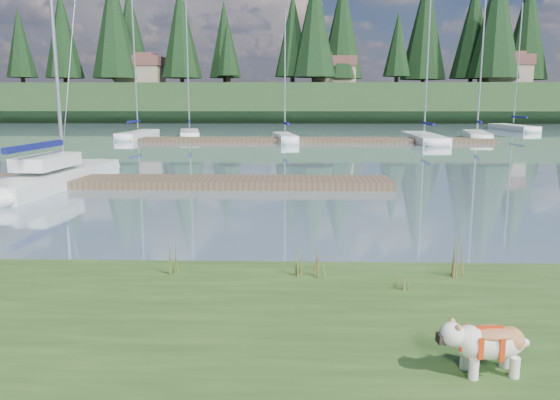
{
  "coord_description": "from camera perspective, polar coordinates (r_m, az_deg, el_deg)",
  "views": [
    {
      "loc": [
        0.54,
        -10.68,
        3.15
      ],
      "look_at": [
        0.25,
        -0.5,
        1.26
      ],
      "focal_mm": 35.0,
      "sensor_mm": 36.0,
      "label": 1
    }
  ],
  "objects": [
    {
      "name": "weed_0",
      "position": [
        8.78,
        2.09,
        -6.29
      ],
      "size": [
        0.17,
        0.14,
        0.62
      ],
      "color": "#475B23",
      "rests_on": "bank"
    },
    {
      "name": "weed_2",
      "position": [
        9.18,
        18.31,
        -5.74
      ],
      "size": [
        0.17,
        0.14,
        0.74
      ],
      "color": "#475B23",
      "rests_on": "bank"
    },
    {
      "name": "sailboat_bg_1",
      "position": [
        47.01,
        -9.42,
        6.93
      ],
      "size": [
        2.83,
        7.45,
        10.98
      ],
      "rotation": [
        0.0,
        0.0,
        1.77
      ],
      "color": "white",
      "rests_on": "ground"
    },
    {
      "name": "sailboat_bg_3",
      "position": [
        43.16,
        14.57,
        6.42
      ],
      "size": [
        2.01,
        9.59,
        13.87
      ],
      "rotation": [
        0.0,
        0.0,
        1.56
      ],
      "color": "white",
      "rests_on": "ground"
    },
    {
      "name": "conifer_1",
      "position": [
        91.55,
        -25.54,
        14.61
      ],
      "size": [
        4.4,
        4.4,
        11.3
      ],
      "color": "#382619",
      "rests_on": "ridge"
    },
    {
      "name": "sailboat_main",
      "position": [
        22.2,
        -21.74,
        2.71
      ],
      "size": [
        2.37,
        8.94,
        12.71
      ],
      "rotation": [
        0.0,
        0.0,
        1.5
      ],
      "color": "white",
      "rests_on": "ground"
    },
    {
      "name": "sailboat_bg_2",
      "position": [
        41.74,
        0.41,
        6.64
      ],
      "size": [
        2.22,
        6.46,
        9.72
      ],
      "rotation": [
        0.0,
        0.0,
        1.73
      ],
      "color": "white",
      "rests_on": "ground"
    },
    {
      "name": "bulldog",
      "position": [
        6.16,
        20.94,
        -13.6
      ],
      "size": [
        0.95,
        0.45,
        0.56
      ],
      "rotation": [
        0.0,
        0.0,
        3.24
      ],
      "color": "silver",
      "rests_on": "bank"
    },
    {
      "name": "house_1",
      "position": [
        81.97,
        5.61,
        13.37
      ],
      "size": [
        6.3,
        5.3,
        4.65
      ],
      "color": "gray",
      "rests_on": "ridge"
    },
    {
      "name": "weed_3",
      "position": [
        9.07,
        -11.29,
        -6.03
      ],
      "size": [
        0.17,
        0.14,
        0.59
      ],
      "color": "#475B23",
      "rests_on": "bank"
    },
    {
      "name": "conifer_6",
      "position": [
        84.04,
        21.71,
        17.21
      ],
      "size": [
        7.04,
        7.04,
        17.0
      ],
      "color": "#382619",
      "rests_on": "ridge"
    },
    {
      "name": "sailboat_bg_0",
      "position": [
        46.78,
        -14.34,
        6.72
      ],
      "size": [
        1.89,
        7.67,
        11.06
      ],
      "rotation": [
        0.0,
        0.0,
        1.52
      ],
      "color": "white",
      "rests_on": "ground"
    },
    {
      "name": "conifer_4",
      "position": [
        77.36,
        3.62,
        17.87
      ],
      "size": [
        6.16,
        6.16,
        15.1
      ],
      "color": "#382619",
      "rests_on": "ridge"
    },
    {
      "name": "mud_lip",
      "position": [
        9.6,
        -1.68,
        -8.18
      ],
      "size": [
        60.0,
        0.5,
        0.14
      ],
      "primitive_type": "cube",
      "color": "#33281C",
      "rests_on": "ground"
    },
    {
      "name": "sailboat_bg_4",
      "position": [
        47.37,
        19.79,
        6.48
      ],
      "size": [
        3.17,
        8.18,
        11.83
      ],
      "rotation": [
        0.0,
        0.0,
        1.37
      ],
      "color": "white",
      "rests_on": "ground"
    },
    {
      "name": "sailboat_bg_5",
      "position": [
        61.33,
        22.86,
        7.05
      ],
      "size": [
        2.52,
        8.95,
        12.52
      ],
      "rotation": [
        0.0,
        0.0,
        1.66
      ],
      "color": "white",
      "rests_on": "ground"
    },
    {
      "name": "house_0",
      "position": [
        83.87,
        -14.33,
        13.03
      ],
      "size": [
        6.3,
        5.3,
        4.65
      ],
      "color": "gray",
      "rests_on": "ridge"
    },
    {
      "name": "conifer_5",
      "position": [
        82.32,
        12.21,
        15.63
      ],
      "size": [
        3.96,
        3.96,
        10.35
      ],
      "color": "#382619",
      "rests_on": "ridge"
    },
    {
      "name": "conifer_3",
      "position": [
        83.79,
        -5.83,
        16.34
      ],
      "size": [
        4.84,
        4.84,
        12.25
      ],
      "color": "#382619",
      "rests_on": "ridge"
    },
    {
      "name": "ridge",
      "position": [
        83.68,
        1.29,
        10.06
      ],
      "size": [
        200.0,
        20.0,
        5.0
      ],
      "primitive_type": "cube",
      "color": "#1D3218",
      "rests_on": "ground"
    },
    {
      "name": "weed_1",
      "position": [
        8.76,
        4.01,
        -6.47
      ],
      "size": [
        0.17,
        0.14,
        0.58
      ],
      "color": "#475B23",
      "rests_on": "bank"
    },
    {
      "name": "ground",
      "position": [
        40.8,
        0.88,
        6.08
      ],
      "size": [
        200.0,
        200.0,
        0.0
      ],
      "primitive_type": "plane",
      "color": "gray",
      "rests_on": "ground"
    },
    {
      "name": "conifer_2",
      "position": [
        83.37,
        -17.0,
        17.23
      ],
      "size": [
        6.6,
        6.6,
        16.05
      ],
      "color": "#382619",
      "rests_on": "ridge"
    },
    {
      "name": "dock_far",
      "position": [
        40.82,
        3.71,
        6.27
      ],
      "size": [
        26.0,
        2.2,
        0.3
      ],
      "primitive_type": "cube",
      "color": "#4C3D2C",
      "rests_on": "ground"
    },
    {
      "name": "weed_4",
      "position": [
        8.41,
        12.72,
        -8.06
      ],
      "size": [
        0.17,
        0.14,
        0.37
      ],
      "color": "#475B23",
      "rests_on": "bank"
    },
    {
      "name": "dock_near",
      "position": [
        20.42,
        -11.23,
        1.87
      ],
      "size": [
        16.0,
        2.0,
        0.3
      ],
      "primitive_type": "cube",
      "color": "#4C3D2C",
      "rests_on": "ground"
    },
    {
      "name": "house_2",
      "position": [
        85.05,
        22.47,
        12.54
      ],
      "size": [
        6.3,
        5.3,
        4.65
      ],
      "color": "gray",
      "rests_on": "ridge"
    }
  ]
}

